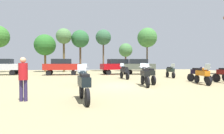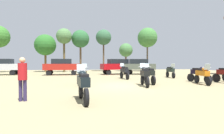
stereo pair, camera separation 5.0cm
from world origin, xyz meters
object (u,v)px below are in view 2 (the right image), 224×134
at_px(motorcycle_5, 83,83).
at_px(motorcycle_6, 199,73).
at_px(car_3, 2,66).
at_px(tree_4, 45,45).
at_px(motorcycle_3, 202,74).
at_px(tree_3, 104,38).
at_px(tree_6, 126,50).
at_px(motorcycle_11, 145,75).
at_px(car_4, 138,65).
at_px(tree_7, 80,39).
at_px(motorcycle_10, 149,74).
at_px(person_1, 23,75).
at_px(motorcycle_9, 124,71).
at_px(tree_5, 147,38).
at_px(car_1, 118,65).
at_px(motorcycle_2, 170,71).
at_px(motorcycle_4, 83,75).
at_px(tree_1, 64,37).
at_px(car_2, 62,66).

xyz_separation_m(motorcycle_5, motorcycle_6, (8.70, 5.56, 0.00)).
bearing_deg(car_3, tree_4, -30.90).
height_order(motorcycle_3, tree_3, tree_3).
bearing_deg(tree_3, tree_6, -1.41).
bearing_deg(motorcycle_11, car_4, 82.21).
distance_m(tree_4, tree_7, 5.83).
bearing_deg(motorcycle_6, car_4, -94.10).
height_order(motorcycle_6, car_3, car_3).
xyz_separation_m(motorcycle_10, tree_6, (2.08, 18.41, 3.00)).
distance_m(person_1, tree_7, 23.42).
relative_size(motorcycle_6, person_1, 1.22).
height_order(motorcycle_9, tree_6, tree_6).
relative_size(car_3, tree_5, 0.58).
distance_m(car_1, car_4, 2.68).
height_order(motorcycle_2, person_1, person_1).
bearing_deg(motorcycle_4, motorcycle_2, 33.73).
bearing_deg(tree_3, motorcycle_5, -96.42).
bearing_deg(tree_5, car_3, -163.50).
height_order(motorcycle_6, motorcycle_9, motorcycle_9).
bearing_deg(tree_6, motorcycle_9, -102.33).
bearing_deg(tree_6, motorcycle_5, -105.70).
distance_m(motorcycle_9, tree_3, 15.43).
bearing_deg(person_1, car_4, -119.22).
xyz_separation_m(motorcycle_2, motorcycle_9, (-4.94, -0.65, 0.02)).
bearing_deg(car_4, motorcycle_11, 172.23).
xyz_separation_m(tree_1, tree_7, (2.57, 1.14, -0.20)).
distance_m(motorcycle_2, car_3, 20.06).
bearing_deg(tree_1, motorcycle_9, -60.20).
bearing_deg(motorcycle_3, person_1, 28.79).
bearing_deg(tree_1, car_2, -84.29).
distance_m(motorcycle_2, motorcycle_10, 6.05).
height_order(car_1, car_4, same).
bearing_deg(motorcycle_11, motorcycle_6, 22.00).
xyz_separation_m(motorcycle_2, person_1, (-10.86, -9.57, 0.32)).
bearing_deg(motorcycle_2, motorcycle_10, 53.66).
distance_m(car_3, person_1, 17.82).
bearing_deg(motorcycle_3, car_4, -73.65).
relative_size(motorcycle_9, motorcycle_11, 0.99).
bearing_deg(motorcycle_10, tree_1, 115.37).
xyz_separation_m(car_3, tree_5, (20.78, 6.15, 4.66)).
distance_m(motorcycle_4, motorcycle_11, 4.16).
relative_size(person_1, tree_6, 0.35).
relative_size(car_3, tree_6, 0.89).
bearing_deg(tree_1, tree_5, 0.69).
bearing_deg(tree_6, car_4, -90.76).
distance_m(motorcycle_3, motorcycle_5, 9.37).
xyz_separation_m(motorcycle_2, tree_7, (-9.76, 13.39, 4.81)).
xyz_separation_m(motorcycle_10, tree_5, (5.60, 17.07, 5.11)).
bearing_deg(tree_3, car_1, -81.42).
distance_m(motorcycle_4, car_2, 10.76).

